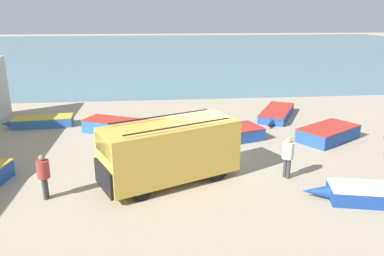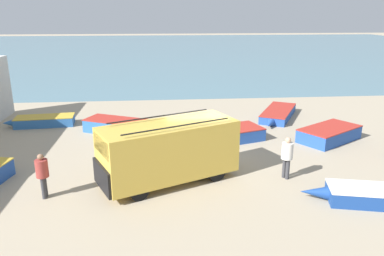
{
  "view_description": "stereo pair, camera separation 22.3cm",
  "coord_description": "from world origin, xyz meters",
  "px_view_note": "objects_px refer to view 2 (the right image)",
  "views": [
    {
      "loc": [
        -1.73,
        -14.77,
        6.14
      ],
      "look_at": [
        -0.03,
        1.71,
        1.0
      ],
      "focal_mm": 35.0,
      "sensor_mm": 36.0,
      "label": 1
    },
    {
      "loc": [
        -1.5,
        -14.8,
        6.14
      ],
      "look_at": [
        -0.03,
        1.71,
        1.0
      ],
      "focal_mm": 35.0,
      "sensor_mm": 36.0,
      "label": 2
    }
  ],
  "objects_px": {
    "fishing_rowboat_1": "(225,135)",
    "fisherman_1": "(287,154)",
    "parked_van": "(168,150)",
    "fishing_rowboat_0": "(331,133)",
    "fishing_rowboat_6": "(278,114)",
    "fishing_rowboat_2": "(43,121)",
    "fisherman_0": "(42,172)",
    "fishing_rowboat_5": "(131,127)"
  },
  "relations": [
    {
      "from": "parked_van",
      "to": "fishing_rowboat_2",
      "type": "xyz_separation_m",
      "value": [
        -6.88,
        7.94,
        -0.98
      ]
    },
    {
      "from": "fishing_rowboat_1",
      "to": "fisherman_0",
      "type": "relative_size",
      "value": 2.69
    },
    {
      "from": "fishing_rowboat_6",
      "to": "fisherman_0",
      "type": "relative_size",
      "value": 2.99
    },
    {
      "from": "fishing_rowboat_5",
      "to": "fisherman_0",
      "type": "xyz_separation_m",
      "value": [
        -2.49,
        -6.92,
        0.62
      ]
    },
    {
      "from": "fishing_rowboat_2",
      "to": "fisherman_0",
      "type": "distance_m",
      "value": 9.24
    },
    {
      "from": "fishing_rowboat_1",
      "to": "fishing_rowboat_2",
      "type": "relative_size",
      "value": 1.11
    },
    {
      "from": "parked_van",
      "to": "fisherman_1",
      "type": "relative_size",
      "value": 3.28
    },
    {
      "from": "fishing_rowboat_1",
      "to": "fishing_rowboat_2",
      "type": "distance_m",
      "value": 10.44
    },
    {
      "from": "fishing_rowboat_1",
      "to": "fishing_rowboat_0",
      "type": "bearing_deg",
      "value": 158.16
    },
    {
      "from": "fishing_rowboat_0",
      "to": "parked_van",
      "type": "bearing_deg",
      "value": 173.78
    },
    {
      "from": "fishing_rowboat_2",
      "to": "fishing_rowboat_6",
      "type": "height_order",
      "value": "fishing_rowboat_2"
    },
    {
      "from": "fishing_rowboat_0",
      "to": "fishing_rowboat_2",
      "type": "relative_size",
      "value": 1.0
    },
    {
      "from": "fishing_rowboat_0",
      "to": "fishing_rowboat_2",
      "type": "height_order",
      "value": "fishing_rowboat_0"
    },
    {
      "from": "fishing_rowboat_0",
      "to": "fishing_rowboat_6",
      "type": "height_order",
      "value": "fishing_rowboat_0"
    },
    {
      "from": "fishing_rowboat_0",
      "to": "fisherman_0",
      "type": "relative_size",
      "value": 2.43
    },
    {
      "from": "fishing_rowboat_1",
      "to": "fisherman_1",
      "type": "distance_m",
      "value": 4.82
    },
    {
      "from": "fisherman_1",
      "to": "fishing_rowboat_5",
      "type": "bearing_deg",
      "value": -73.7
    },
    {
      "from": "fishing_rowboat_1",
      "to": "fisherman_0",
      "type": "height_order",
      "value": "fisherman_0"
    },
    {
      "from": "fishing_rowboat_0",
      "to": "fishing_rowboat_6",
      "type": "distance_m",
      "value": 4.47
    },
    {
      "from": "parked_van",
      "to": "fisherman_0",
      "type": "distance_m",
      "value": 4.41
    },
    {
      "from": "fishing_rowboat_0",
      "to": "fisherman_0",
      "type": "xyz_separation_m",
      "value": [
        -12.53,
        -5.01,
        0.62
      ]
    },
    {
      "from": "fishing_rowboat_2",
      "to": "fisherman_1",
      "type": "bearing_deg",
      "value": 139.27
    },
    {
      "from": "fishing_rowboat_6",
      "to": "fisherman_1",
      "type": "xyz_separation_m",
      "value": [
        -2.36,
        -8.47,
        0.75
      ]
    },
    {
      "from": "fishing_rowboat_1",
      "to": "fishing_rowboat_5",
      "type": "bearing_deg",
      "value": -37.31
    },
    {
      "from": "fishing_rowboat_5",
      "to": "fishing_rowboat_6",
      "type": "distance_m",
      "value": 8.99
    },
    {
      "from": "fishing_rowboat_5",
      "to": "fisherman_1",
      "type": "xyz_separation_m",
      "value": [
        6.32,
        -6.12,
        0.65
      ]
    },
    {
      "from": "parked_van",
      "to": "fishing_rowboat_6",
      "type": "bearing_deg",
      "value": -153.71
    },
    {
      "from": "fishing_rowboat_1",
      "to": "fishing_rowboat_5",
      "type": "height_order",
      "value": "fishing_rowboat_5"
    },
    {
      "from": "fisherman_0",
      "to": "fishing_rowboat_5",
      "type": "bearing_deg",
      "value": -108.14
    },
    {
      "from": "fishing_rowboat_0",
      "to": "fishing_rowboat_1",
      "type": "height_order",
      "value": "fishing_rowboat_0"
    },
    {
      "from": "fishing_rowboat_2",
      "to": "fishing_rowboat_5",
      "type": "bearing_deg",
      "value": 153.7
    },
    {
      "from": "parked_van",
      "to": "fisherman_1",
      "type": "distance_m",
      "value": 4.51
    },
    {
      "from": "fishing_rowboat_0",
      "to": "fisherman_0",
      "type": "bearing_deg",
      "value": 169.04
    },
    {
      "from": "fishing_rowboat_2",
      "to": "fishing_rowboat_5",
      "type": "distance_m",
      "value": 5.42
    },
    {
      "from": "fishing_rowboat_0",
      "to": "fisherman_0",
      "type": "distance_m",
      "value": 13.51
    },
    {
      "from": "parked_van",
      "to": "fishing_rowboat_2",
      "type": "relative_size",
      "value": 1.39
    },
    {
      "from": "fishing_rowboat_1",
      "to": "fishing_rowboat_6",
      "type": "distance_m",
      "value": 5.57
    },
    {
      "from": "parked_van",
      "to": "fishing_rowboat_0",
      "type": "relative_size",
      "value": 1.39
    },
    {
      "from": "parked_van",
      "to": "fisherman_1",
      "type": "bearing_deg",
      "value": 154.27
    },
    {
      "from": "fishing_rowboat_0",
      "to": "fishing_rowboat_1",
      "type": "xyz_separation_m",
      "value": [
        -5.28,
        0.3,
        -0.02
      ]
    },
    {
      "from": "parked_van",
      "to": "fishing_rowboat_5",
      "type": "distance_m",
      "value": 6.35
    },
    {
      "from": "fishing_rowboat_6",
      "to": "fisherman_0",
      "type": "distance_m",
      "value": 14.53
    }
  ]
}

